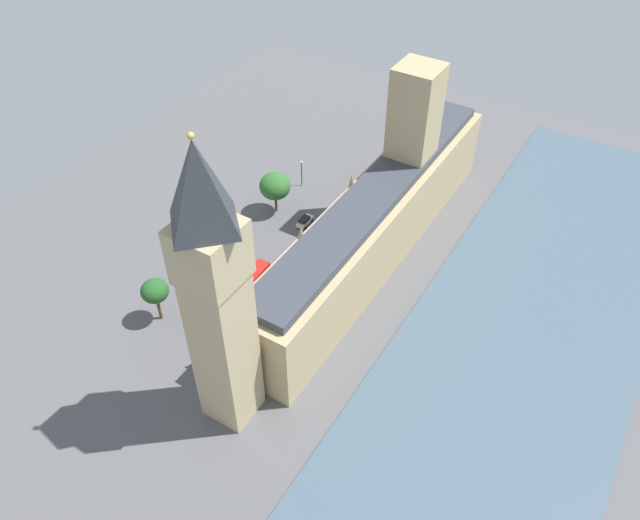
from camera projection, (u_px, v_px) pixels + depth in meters
name	position (u px, v px, depth m)	size (l,w,h in m)	color
ground_plane	(364.00, 251.00, 122.23)	(146.00, 146.00, 0.00)	#565659
river_thames	(533.00, 318.00, 108.98)	(37.88, 131.40, 0.25)	#475B6B
parliament_building	(380.00, 213.00, 116.54)	(11.57, 76.00, 33.62)	tan
clock_tower	(216.00, 293.00, 78.71)	(7.88, 7.88, 48.23)	tan
car_silver_leading	(347.00, 195.00, 134.47)	(2.08, 4.85, 1.74)	#B7B7BC
car_white_by_river_gate	(305.00, 221.00, 127.88)	(1.95, 4.39, 1.74)	silver
double_decker_bus_corner	(249.00, 286.00, 111.26)	(2.98, 10.59, 4.75)	red
pedestrian_trailing	(301.00, 271.00, 116.96)	(0.60, 0.68, 1.69)	maroon
pedestrian_midblock	(355.00, 215.00, 129.63)	(0.63, 0.64, 1.53)	#336B60
pedestrian_near_tower	(403.00, 162.00, 144.46)	(0.52, 0.62, 1.59)	black
plane_tree_kerbside	(155.00, 291.00, 104.63)	(4.79, 4.79, 8.76)	brown
plane_tree_far_end	(275.00, 186.00, 127.60)	(6.50, 6.50, 9.16)	brown
street_lamp_opposite_hall	(302.00, 168.00, 135.78)	(0.56, 0.56, 6.42)	black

